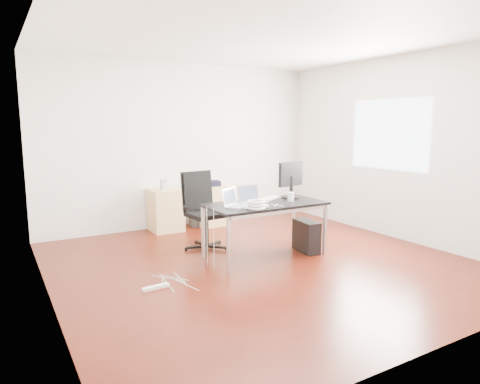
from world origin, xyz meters
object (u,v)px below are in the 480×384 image
desk (265,207)px  filing_cabinet_left (166,210)px  office_chair (203,206)px  pc_tower (306,236)px  filing_cabinet_right (210,205)px

desk → filing_cabinet_left: desk is taller
desk → filing_cabinet_left: 2.13m
office_chair → pc_tower: bearing=-44.4°
desk → filing_cabinet_right: (0.17, 2.00, -0.33)m
desk → office_chair: bearing=124.5°
office_chair → pc_tower: office_chair is taller
filing_cabinet_left → pc_tower: filing_cabinet_left is taller
desk → filing_cabinet_left: bearing=108.1°
office_chair → pc_tower: (1.16, -0.91, -0.39)m
desk → office_chair: 0.96m
office_chair → filing_cabinet_right: office_chair is taller
pc_tower → filing_cabinet_right: bearing=108.9°
office_chair → filing_cabinet_left: 1.25m
filing_cabinet_left → filing_cabinet_right: bearing=0.0°
desk → pc_tower: 0.78m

